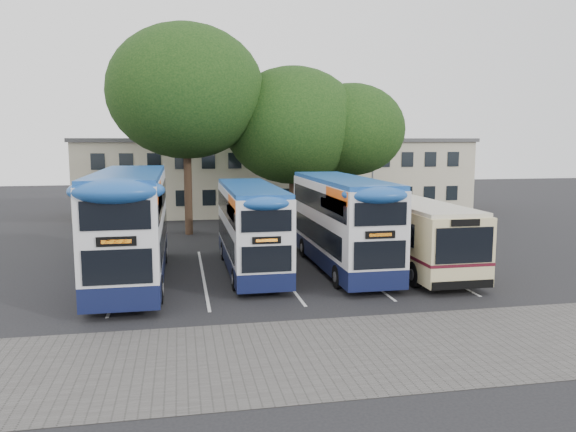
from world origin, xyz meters
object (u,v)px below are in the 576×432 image
at_px(tree_right, 351,130).
at_px(tree_mid, 293,126).
at_px(bus_dd_left, 131,221).
at_px(tree_left, 186,92).
at_px(bus_dd_mid, 251,224).
at_px(bus_dd_right, 341,219).
at_px(lamp_post, 373,153).
at_px(bus_single, 408,229).

bearing_deg(tree_right, tree_mid, 173.54).
xyz_separation_m(tree_mid, tree_right, (3.93, -0.44, -0.27)).
bearing_deg(bus_dd_left, tree_left, 77.45).
xyz_separation_m(bus_dd_mid, bus_dd_right, (4.25, -0.29, 0.17)).
bearing_deg(bus_dd_left, lamp_post, 43.12).
bearing_deg(bus_dd_right, lamp_post, 65.41).
bearing_deg(bus_single, tree_right, 86.21).
xyz_separation_m(tree_mid, bus_dd_left, (-9.66, -12.62, -4.40)).
xyz_separation_m(tree_mid, bus_dd_right, (-0.14, -12.15, -4.63)).
height_order(tree_left, bus_dd_mid, tree_left).
bearing_deg(bus_dd_left, bus_dd_mid, 8.17).
height_order(lamp_post, bus_dd_right, lamp_post).
relative_size(lamp_post, bus_dd_right, 0.87).
bearing_deg(bus_dd_right, bus_dd_left, -177.19).
distance_m(tree_mid, bus_dd_left, 16.49).
distance_m(tree_left, bus_dd_left, 13.70).
bearing_deg(lamp_post, bus_dd_mid, -127.25).
distance_m(tree_mid, bus_dd_right, 13.01).
xyz_separation_m(tree_left, bus_dd_right, (6.89, -11.33, -6.68)).
distance_m(bus_dd_mid, bus_dd_right, 4.27).
distance_m(lamp_post, tree_left, 14.63).
relative_size(tree_left, tree_right, 1.35).
relative_size(tree_left, bus_single, 1.23).
height_order(tree_right, bus_dd_right, tree_right).
distance_m(lamp_post, bus_dd_right, 16.47).
xyz_separation_m(lamp_post, tree_mid, (-6.62, -2.62, 1.93)).
height_order(tree_right, bus_dd_left, tree_right).
bearing_deg(tree_left, tree_right, 1.99).
bearing_deg(tree_left, bus_dd_mid, -76.57).
relative_size(tree_left, bus_dd_mid, 1.38).
relative_size(tree_mid, bus_dd_right, 1.05).
relative_size(tree_right, bus_dd_right, 0.95).
xyz_separation_m(lamp_post, tree_left, (-13.65, -3.44, 3.98)).
relative_size(tree_left, bus_dd_left, 1.17).
xyz_separation_m(bus_dd_right, bus_single, (3.29, -0.10, -0.56)).
bearing_deg(tree_right, bus_single, -93.79).
height_order(lamp_post, bus_dd_mid, lamp_post).
bearing_deg(bus_dd_right, bus_dd_mid, 176.13).
bearing_deg(bus_dd_mid, bus_dd_left, -171.83).
bearing_deg(tree_mid, bus_single, -75.59).
relative_size(tree_mid, tree_right, 1.11).
bearing_deg(bus_dd_mid, tree_right, 53.92).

